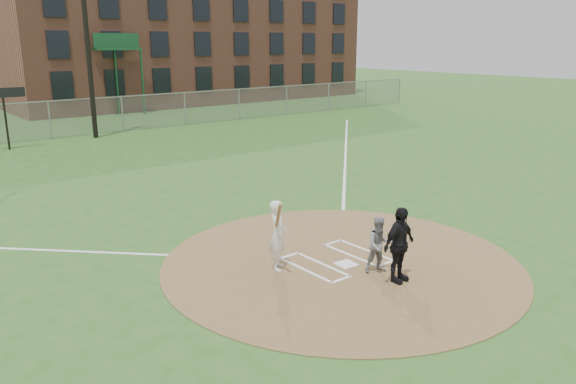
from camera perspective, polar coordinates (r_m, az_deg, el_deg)
ground at (r=13.41m, az=5.42°, el=-7.12°), size 140.00×140.00×0.00m
dirt_circle at (r=13.40m, az=5.42°, el=-7.08°), size 8.40×8.40×0.02m
home_plate at (r=13.21m, az=5.93°, el=-7.32°), size 0.47×0.47×0.03m
foul_line_first at (r=25.64m, az=5.86°, el=3.69°), size 17.04×17.04×0.01m
catcher at (r=12.71m, az=9.28°, el=-5.32°), size 0.77×0.70×1.28m
umpire at (r=12.24m, az=11.22°, el=-5.29°), size 1.01×0.49×1.66m
batters_boxes at (r=13.50m, az=4.97°, el=-6.84°), size 2.08×1.88×0.01m
batter_at_plate at (r=12.66m, az=-1.01°, el=-4.37°), size 0.82×1.03×1.78m
outfield_fence at (r=32.29m, az=-23.05°, el=6.75°), size 56.08×0.08×2.03m
brick_warehouse at (r=52.98m, az=-11.55°, el=17.49°), size 30.00×17.17×15.00m
light_pole at (r=31.73m, az=-19.99°, el=17.07°), size 1.20×0.30×12.22m
scoreboard_sign at (r=29.81m, az=-26.96°, el=8.37°), size 2.00×0.10×2.93m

